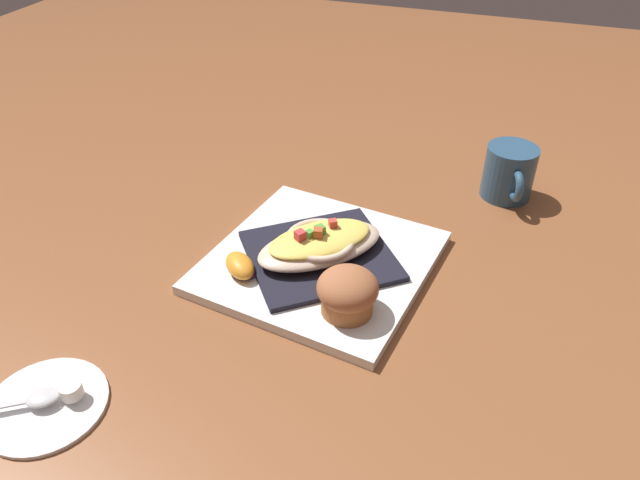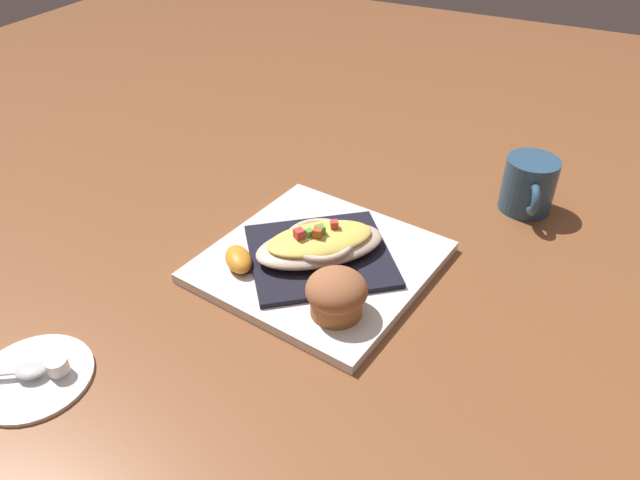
{
  "view_description": "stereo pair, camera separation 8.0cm",
  "coord_description": "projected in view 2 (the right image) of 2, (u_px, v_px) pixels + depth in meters",
  "views": [
    {
      "loc": [
        -0.22,
        0.61,
        0.52
      ],
      "look_at": [
        0.0,
        0.0,
        0.04
      ],
      "focal_mm": 33.68,
      "sensor_mm": 36.0,
      "label": 1
    },
    {
      "loc": [
        -0.29,
        0.58,
        0.52
      ],
      "look_at": [
        0.0,
        0.0,
        0.04
      ],
      "focal_mm": 33.68,
      "sensor_mm": 36.0,
      "label": 2
    }
  ],
  "objects": [
    {
      "name": "ground_plane",
      "position": [
        320.0,
        266.0,
        0.83
      ],
      "size": [
        2.6,
        2.6,
        0.0
      ],
      "primitive_type": "plane",
      "color": "brown"
    },
    {
      "name": "square_plate",
      "position": [
        320.0,
        262.0,
        0.83
      ],
      "size": [
        0.32,
        0.32,
        0.01
      ],
      "primitive_type": "cube",
      "rotation": [
        0.0,
        0.0,
        -0.14
      ],
      "color": "white",
      "rests_on": "ground_plane"
    },
    {
      "name": "folded_napkin",
      "position": [
        320.0,
        255.0,
        0.82
      ],
      "size": [
        0.25,
        0.25,
        0.01
      ],
      "primitive_type": "cube",
      "rotation": [
        0.0,
        0.0,
        0.67
      ],
      "color": "black",
      "rests_on": "square_plate"
    },
    {
      "name": "gratin_dish",
      "position": [
        320.0,
        243.0,
        0.81
      ],
      "size": [
        0.19,
        0.19,
        0.05
      ],
      "color": "beige",
      "rests_on": "folded_napkin"
    },
    {
      "name": "muffin",
      "position": [
        337.0,
        294.0,
        0.72
      ],
      "size": [
        0.08,
        0.08,
        0.06
      ],
      "color": "#AA6334",
      "rests_on": "square_plate"
    },
    {
      "name": "orange_garnish",
      "position": [
        240.0,
        260.0,
        0.8
      ],
      "size": [
        0.07,
        0.07,
        0.03
      ],
      "color": "#56225C",
      "rests_on": "square_plate"
    },
    {
      "name": "coffee_mug",
      "position": [
        528.0,
        188.0,
        0.92
      ],
      "size": [
        0.08,
        0.11,
        0.09
      ],
      "color": "#2C4F6D",
      "rests_on": "ground_plane"
    },
    {
      "name": "creamer_saucer",
      "position": [
        33.0,
        376.0,
        0.66
      ],
      "size": [
        0.13,
        0.13,
        0.01
      ],
      "primitive_type": "cylinder",
      "color": "white",
      "rests_on": "ground_plane"
    },
    {
      "name": "spoon",
      "position": [
        25.0,
        371.0,
        0.66
      ],
      "size": [
        0.09,
        0.07,
        0.01
      ],
      "color": "silver",
      "rests_on": "creamer_saucer"
    },
    {
      "name": "creamer_cup_0",
      "position": [
        57.0,
        365.0,
        0.66
      ],
      "size": [
        0.02,
        0.02,
        0.02
      ],
      "primitive_type": "cylinder",
      "color": "white",
      "rests_on": "creamer_saucer"
    }
  ]
}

